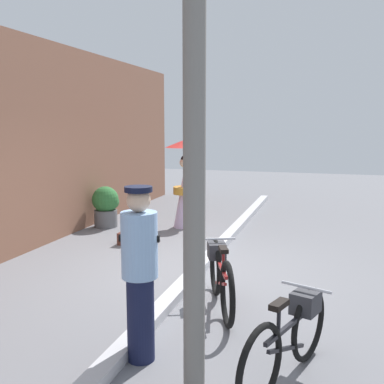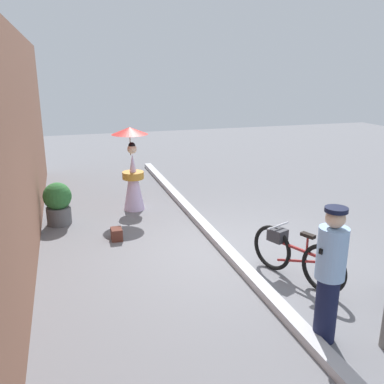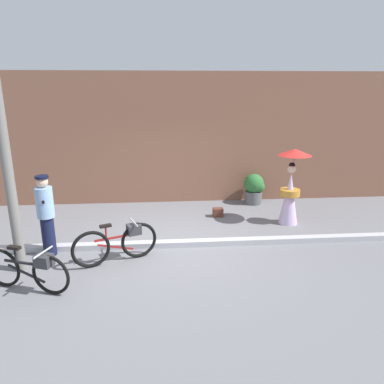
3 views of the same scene
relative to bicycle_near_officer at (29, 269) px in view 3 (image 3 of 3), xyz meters
The scene contains 10 objects.
ground_plane 3.07m from the bicycle_near_officer, 31.29° to the left, with size 30.00×30.00×0.00m, color slate.
building_wall 5.80m from the bicycle_near_officer, 62.34° to the left, with size 14.00×0.40×3.77m, color brown.
sidewalk_curb 3.06m from the bicycle_near_officer, 31.29° to the left, with size 14.00×0.20×0.12m, color #B2B2B7.
bicycle_near_officer is the anchor object (origin of this frame).
bicycle_far_side 1.67m from the bicycle_near_officer, 34.97° to the left, with size 1.60×0.72×0.82m.
person_officer 1.47m from the bicycle_near_officer, 93.33° to the left, with size 0.34×0.38×1.68m.
person_with_parasol 6.10m from the bicycle_near_officer, 26.82° to the left, with size 0.81×0.81×1.90m.
potted_plant_by_door 6.62m from the bicycle_near_officer, 41.62° to the left, with size 0.59×0.58×0.90m.
backpack_on_pavement 5.01m from the bicycle_near_officer, 42.12° to the left, with size 0.27×0.20×0.23m.
utility_pole 2.17m from the bicycle_near_officer, 119.53° to the left, with size 0.18×0.18×4.80m, color slate.
Camera 3 is at (-0.32, -7.19, 3.33)m, focal length 33.63 mm.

